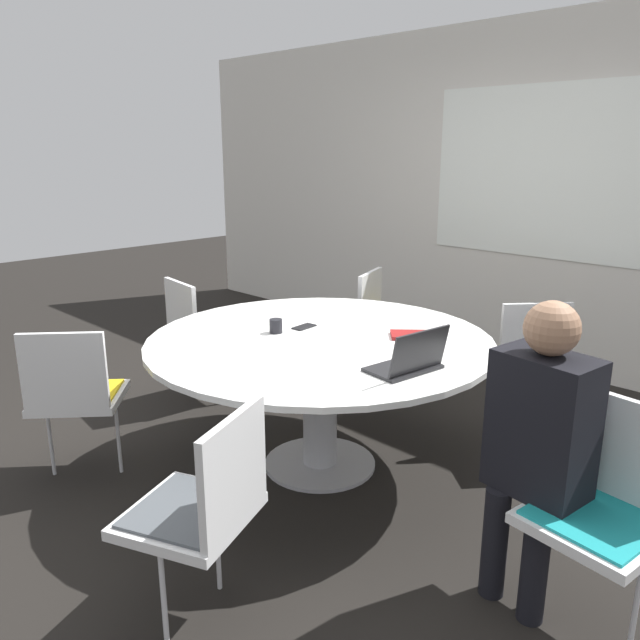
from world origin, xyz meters
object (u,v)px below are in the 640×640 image
(chair_5, at_px, (204,501))
(spiral_notebook, at_px, (411,335))
(chair_4, at_px, (75,390))
(chair_3, at_px, (199,328))
(chair_1, at_px, (542,367))
(chair_2, at_px, (386,320))
(person_0, at_px, (539,433))
(handbag, at_px, (321,356))
(coffee_cup, at_px, (276,326))
(chair_0, at_px, (606,500))
(laptop, at_px, (410,361))
(cell_phone, at_px, (304,327))

(chair_5, relative_size, spiral_notebook, 3.38)
(chair_4, distance_m, spiral_notebook, 1.79)
(chair_3, bearing_deg, chair_1, 31.59)
(chair_2, relative_size, chair_5, 1.00)
(person_0, height_order, handbag, person_0)
(chair_1, distance_m, chair_2, 1.29)
(chair_5, xyz_separation_m, spiral_notebook, (-0.22, 1.52, 0.24))
(chair_1, height_order, chair_2, same)
(chair_3, bearing_deg, person_0, 1.08)
(chair_2, relative_size, coffee_cup, 11.29)
(chair_1, height_order, chair_3, same)
(chair_4, bearing_deg, chair_0, -28.77)
(spiral_notebook, bearing_deg, chair_3, -171.20)
(handbag, bearing_deg, coffee_cup, -55.93)
(chair_2, height_order, handbag, chair_2)
(chair_5, bearing_deg, person_0, -61.46)
(chair_1, xyz_separation_m, handbag, (-1.82, 0.05, -0.38))
(chair_0, relative_size, chair_2, 1.00)
(chair_0, xyz_separation_m, spiral_notebook, (-1.25, 0.51, 0.24))
(laptop, relative_size, coffee_cup, 4.69)
(coffee_cup, bearing_deg, chair_4, -121.40)
(chair_0, distance_m, cell_phone, 1.81)
(chair_4, bearing_deg, chair_2, 33.40)
(cell_phone, bearing_deg, chair_1, 43.55)
(chair_4, distance_m, handbag, 2.13)
(handbag, bearing_deg, chair_0, -25.05)
(chair_3, height_order, cell_phone, chair_3)
(chair_4, height_order, coffee_cup, chair_4)
(coffee_cup, distance_m, cell_phone, 0.19)
(laptop, height_order, spiral_notebook, laptop)
(laptop, bearing_deg, spiral_notebook, -136.17)
(chair_1, height_order, spiral_notebook, chair_1)
(chair_2, bearing_deg, chair_4, -27.38)
(spiral_notebook, bearing_deg, chair_4, -129.65)
(chair_2, relative_size, handbag, 2.41)
(chair_5, bearing_deg, cell_phone, 8.92)
(chair_5, xyz_separation_m, person_0, (0.77, 0.96, 0.19))
(chair_0, bearing_deg, cell_phone, 0.52)
(chair_5, xyz_separation_m, cell_phone, (-0.76, 1.24, 0.23))
(laptop, relative_size, spiral_notebook, 1.40)
(laptop, bearing_deg, coffee_cup, -81.62)
(coffee_cup, bearing_deg, chair_3, 168.87)
(chair_1, bearing_deg, handbag, -51.09)
(cell_phone, bearing_deg, chair_0, -7.32)
(chair_2, xyz_separation_m, chair_3, (-0.79, -1.08, 0.00))
(chair_3, bearing_deg, chair_4, -58.80)
(chair_0, height_order, chair_4, same)
(chair_0, relative_size, coffee_cup, 11.29)
(spiral_notebook, height_order, handbag, spiral_notebook)
(handbag, bearing_deg, spiral_notebook, -27.65)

